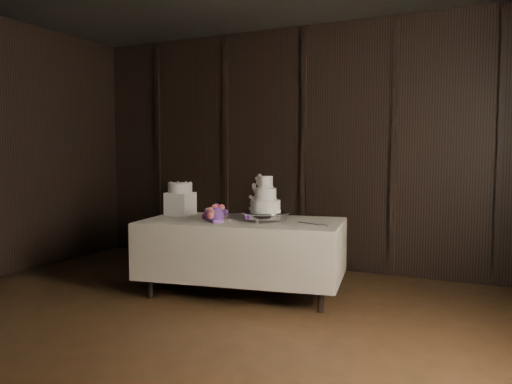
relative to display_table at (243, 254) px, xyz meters
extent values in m
cube|color=black|center=(0.14, -2.06, -0.44)|extent=(6.04, 7.04, 0.04)
cube|color=black|center=(0.14, 1.46, 1.08)|extent=(6.04, 0.04, 3.04)
cube|color=#EDE4CC|center=(0.00, 0.00, 0.34)|extent=(2.13, 1.35, 0.01)
cube|color=white|center=(0.00, 0.00, -0.06)|extent=(1.95, 1.21, 0.71)
cylinder|color=silver|center=(0.23, 0.06, 0.39)|extent=(0.57, 0.57, 0.09)
cylinder|color=white|center=(0.23, 0.06, 0.49)|extent=(0.30, 0.30, 0.12)
cylinder|color=white|center=(0.23, 0.06, 0.61)|extent=(0.22, 0.22, 0.12)
cylinder|color=white|center=(0.23, 0.06, 0.73)|extent=(0.15, 0.15, 0.12)
cube|color=white|center=(-0.79, 0.06, 0.47)|extent=(0.27, 0.27, 0.25)
cylinder|color=white|center=(-0.79, 0.06, 0.65)|extent=(0.27, 0.27, 0.10)
cube|color=silver|center=(0.71, 0.00, 0.35)|extent=(0.35, 0.17, 0.01)
camera|label=1|loc=(2.25, -4.47, 1.01)|focal=35.00mm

